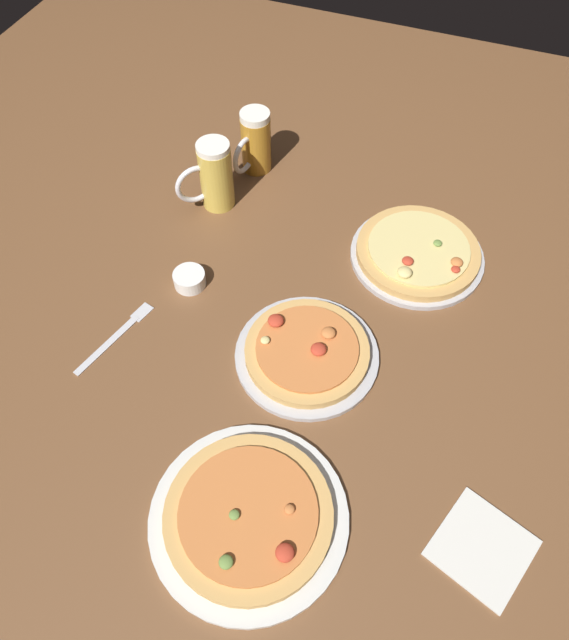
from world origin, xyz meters
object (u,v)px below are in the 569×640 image
at_px(pizza_plate_far, 418,253).
at_px(beer_mug_dark, 255,143).
at_px(ramekin_sauce, 190,279).
at_px(fork_left, 116,336).
at_px(pizza_plate_side, 307,352).
at_px(pizza_plate_near, 249,516).
at_px(napkin_folded, 482,547).
at_px(beer_mug_amber, 214,176).

bearing_deg(pizza_plate_far, beer_mug_dark, 161.13).
distance_m(ramekin_sauce, fork_left, 0.19).
bearing_deg(ramekin_sauce, beer_mug_dark, 91.45).
xyz_separation_m(pizza_plate_side, fork_left, (-0.37, -0.09, -0.01)).
xyz_separation_m(pizza_plate_side, ramekin_sauce, (-0.29, 0.08, -0.00)).
xyz_separation_m(pizza_plate_near, fork_left, (-0.38, 0.24, -0.01)).
relative_size(pizza_plate_side, ramekin_sauce, 4.12).
height_order(pizza_plate_side, ramekin_sauce, pizza_plate_side).
xyz_separation_m(pizza_plate_far, ramekin_sauce, (-0.43, -0.24, -0.00)).
bearing_deg(ramekin_sauce, pizza_plate_far, 29.12).
xyz_separation_m(pizza_plate_near, ramekin_sauce, (-0.31, 0.41, 0.00)).
distance_m(pizza_plate_side, beer_mug_dark, 0.56).
relative_size(ramekin_sauce, napkin_folded, 0.48).
relative_size(pizza_plate_near, napkin_folded, 2.31).
distance_m(pizza_plate_far, beer_mug_dark, 0.47).
height_order(pizza_plate_side, napkin_folded, pizza_plate_side).
relative_size(napkin_folded, fork_left, 0.70).
bearing_deg(fork_left, napkin_folded, -11.34).
height_order(ramekin_sauce, fork_left, ramekin_sauce).
bearing_deg(beer_mug_dark, beer_mug_amber, -104.54).
xyz_separation_m(beer_mug_dark, fork_left, (-0.07, -0.56, -0.07)).
height_order(beer_mug_dark, napkin_folded, beer_mug_dark).
relative_size(pizza_plate_far, pizza_plate_side, 1.04).
xyz_separation_m(pizza_plate_far, fork_left, (-0.51, -0.41, -0.01)).
bearing_deg(pizza_plate_far, napkin_folded, -66.99).
height_order(pizza_plate_far, ramekin_sauce, pizza_plate_far).
height_order(beer_mug_dark, fork_left, beer_mug_dark).
distance_m(pizza_plate_near, ramekin_sauce, 0.51).
height_order(beer_mug_amber, napkin_folded, beer_mug_amber).
bearing_deg(beer_mug_amber, fork_left, -94.15).
distance_m(beer_mug_dark, fork_left, 0.57).
distance_m(beer_mug_dark, beer_mug_amber, 0.15).
relative_size(pizza_plate_far, napkin_folded, 2.05).
bearing_deg(pizza_plate_side, beer_mug_dark, 122.30).
distance_m(pizza_plate_far, napkin_folded, 0.61).
height_order(pizza_plate_near, fork_left, pizza_plate_near).
height_order(pizza_plate_far, beer_mug_amber, beer_mug_amber).
bearing_deg(fork_left, beer_mug_dark, 83.08).
bearing_deg(napkin_folded, beer_mug_amber, 141.73).
bearing_deg(fork_left, pizza_plate_far, 39.10).
xyz_separation_m(pizza_plate_near, pizza_plate_far, (0.12, 0.65, 0.00)).
height_order(pizza_plate_far, fork_left, pizza_plate_far).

